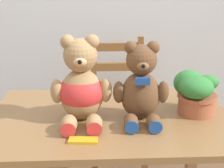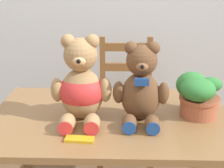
% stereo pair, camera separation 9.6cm
% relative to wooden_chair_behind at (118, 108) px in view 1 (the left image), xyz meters
% --- Properties ---
extents(dining_table, '(1.15, 0.74, 0.78)m').
position_rel_wooden_chair_behind_xyz_m(dining_table, '(-0.09, -0.75, 0.17)').
color(dining_table, olive).
rests_on(dining_table, ground_plane).
extents(wooden_chair_behind, '(0.39, 0.43, 0.98)m').
position_rel_wooden_chair_behind_xyz_m(wooden_chair_behind, '(0.00, 0.00, 0.00)').
color(wooden_chair_behind, brown).
rests_on(wooden_chair_behind, ground_plane).
extents(teddy_bear_left, '(0.28, 0.28, 0.40)m').
position_rel_wooden_chair_behind_xyz_m(teddy_bear_left, '(-0.22, -0.79, 0.46)').
color(teddy_bear_left, tan).
rests_on(teddy_bear_left, dining_table).
extents(teddy_bear_right, '(0.25, 0.25, 0.37)m').
position_rel_wooden_chair_behind_xyz_m(teddy_bear_right, '(0.05, -0.79, 0.45)').
color(teddy_bear_right, brown).
rests_on(teddy_bear_right, dining_table).
extents(potted_plant, '(0.21, 0.24, 0.20)m').
position_rel_wooden_chair_behind_xyz_m(potted_plant, '(0.32, -0.73, 0.41)').
color(potted_plant, '#B25B3D').
rests_on(potted_plant, dining_table).
extents(chocolate_bar, '(0.12, 0.06, 0.01)m').
position_rel_wooden_chair_behind_xyz_m(chocolate_bar, '(-0.20, -0.99, 0.30)').
color(chocolate_bar, gold).
rests_on(chocolate_bar, dining_table).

